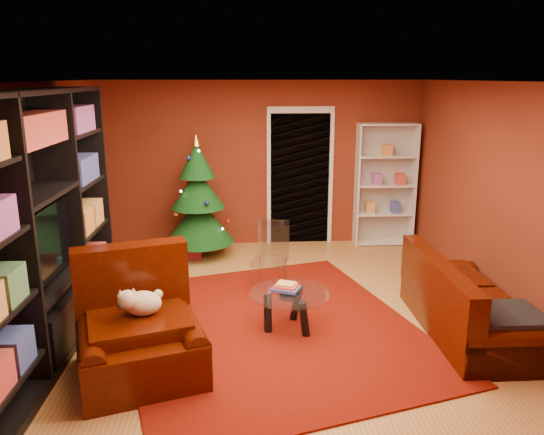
{
  "coord_description": "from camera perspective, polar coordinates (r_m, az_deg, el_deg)",
  "views": [
    {
      "loc": [
        -0.39,
        -5.58,
        2.65
      ],
      "look_at": [
        0.0,
        0.4,
        1.05
      ],
      "focal_mm": 35.0,
      "sensor_mm": 36.0,
      "label": 1
    }
  ],
  "objects": [
    {
      "name": "floor",
      "position": [
        6.2,
        0.25,
        -10.61
      ],
      "size": [
        5.0,
        5.5,
        0.05
      ],
      "primitive_type": "cube",
      "color": "#AF7639",
      "rests_on": "ground"
    },
    {
      "name": "ceiling",
      "position": [
        5.59,
        0.28,
        14.7
      ],
      "size": [
        5.0,
        5.5,
        0.05
      ],
      "primitive_type": "cube",
      "color": "silver",
      "rests_on": "wall_back"
    },
    {
      "name": "wall_back",
      "position": [
        8.47,
        -1.05,
        5.77
      ],
      "size": [
        5.0,
        0.05,
        2.6
      ],
      "primitive_type": "cube",
      "color": "maroon",
      "rests_on": "ground"
    },
    {
      "name": "wall_left",
      "position": [
        6.12,
        -24.03,
        0.9
      ],
      "size": [
        0.05,
        5.5,
        2.6
      ],
      "primitive_type": "cube",
      "color": "maroon",
      "rests_on": "ground"
    },
    {
      "name": "wall_right",
      "position": [
        6.44,
        23.3,
        1.61
      ],
      "size": [
        0.05,
        5.5,
        2.6
      ],
      "primitive_type": "cube",
      "color": "maroon",
      "rests_on": "ground"
    },
    {
      "name": "doorway",
      "position": [
        8.52,
        3.01,
        4.1
      ],
      "size": [
        1.06,
        0.6,
        2.16
      ],
      "primitive_type": null,
      "color": "black",
      "rests_on": "floor"
    },
    {
      "name": "rug",
      "position": [
        5.87,
        -0.15,
        -11.77
      ],
      "size": [
        3.84,
        4.18,
        0.02
      ],
      "primitive_type": "cube",
      "rotation": [
        0.0,
        0.0,
        0.27
      ],
      "color": "#6A1106",
      "rests_on": "floor"
    },
    {
      "name": "media_unit",
      "position": [
        5.39,
        -24.07,
        -1.23
      ],
      "size": [
        0.59,
        3.32,
        2.54
      ],
      "primitive_type": null,
      "rotation": [
        0.0,
        0.0,
        -0.02
      ],
      "color": "black",
      "rests_on": "floor"
    },
    {
      "name": "christmas_tree",
      "position": [
        7.95,
        -7.95,
        2.08
      ],
      "size": [
        1.17,
        1.17,
        1.86
      ],
      "primitive_type": null,
      "rotation": [
        0.0,
        0.0,
        -0.13
      ],
      "color": "#0C3B12",
      "rests_on": "floor"
    },
    {
      "name": "gift_box_teal",
      "position": [
        7.48,
        -12.45,
        -4.96
      ],
      "size": [
        0.31,
        0.31,
        0.3
      ],
      "primitive_type": "cube",
      "rotation": [
        0.0,
        0.0,
        0.03
      ],
      "color": "#168376",
      "rests_on": "floor"
    },
    {
      "name": "gift_box_red",
      "position": [
        8.06,
        -8.38,
        -3.62
      ],
      "size": [
        0.23,
        0.23,
        0.21
      ],
      "primitive_type": "cube",
      "rotation": [
        0.0,
        0.0,
        0.06
      ],
      "color": "#A51D35",
      "rests_on": "floor"
    },
    {
      "name": "white_bookshelf",
      "position": [
        8.64,
        12.07,
        3.42
      ],
      "size": [
        0.93,
        0.35,
        2.0
      ],
      "primitive_type": null,
      "rotation": [
        0.0,
        0.0,
        -0.02
      ],
      "color": "white",
      "rests_on": "floor"
    },
    {
      "name": "armchair",
      "position": [
        5.0,
        -14.07,
        -11.57
      ],
      "size": [
        1.46,
        1.46,
        0.91
      ],
      "primitive_type": null,
      "rotation": [
        0.0,
        0.0,
        0.3
      ],
      "color": "black",
      "rests_on": "rug"
    },
    {
      "name": "dog",
      "position": [
        4.95,
        -13.73,
        -8.95
      ],
      "size": [
        0.47,
        0.4,
        0.3
      ],
      "primitive_type": null,
      "rotation": [
        0.0,
        0.0,
        0.3
      ],
      "color": "beige",
      "rests_on": "armchair"
    },
    {
      "name": "sofa",
      "position": [
        6.0,
        20.46,
        -7.93
      ],
      "size": [
        0.88,
        1.92,
        0.83
      ],
      "primitive_type": null,
      "rotation": [
        0.0,
        0.0,
        1.56
      ],
      "color": "black",
      "rests_on": "rug"
    },
    {
      "name": "coffee_table",
      "position": [
        5.75,
        1.88,
        -9.99
      ],
      "size": [
        1.13,
        1.13,
        0.53
      ],
      "primitive_type": null,
      "rotation": [
        0.0,
        0.0,
        -0.43
      ],
      "color": "gray",
      "rests_on": "rug"
    },
    {
      "name": "acrylic_chair",
      "position": [
        6.67,
        -0.27,
        -4.74
      ],
      "size": [
        0.53,
        0.55,
        0.81
      ],
      "primitive_type": null,
      "rotation": [
        0.0,
        0.0,
        -0.3
      ],
      "color": "#66605B",
      "rests_on": "rug"
    }
  ]
}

